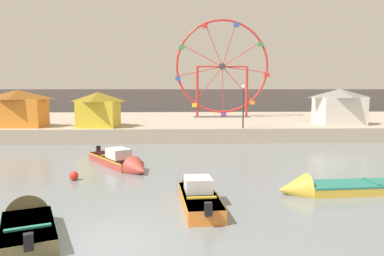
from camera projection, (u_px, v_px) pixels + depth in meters
The scene contains 13 objects.
ground_plane at pixel (106, 244), 10.61m from camera, with size 240.00×240.00×0.00m, color slate.
quay_promenade at pixel (158, 124), 40.55m from camera, with size 110.00×21.94×1.21m, color tan.
distant_town_skyline at pixel (164, 102), 61.65m from camera, with size 140.00×3.00×4.40m, color #564C47.
motorboat_faded_red at pixel (122, 162), 20.84m from camera, with size 4.42×5.72×1.43m.
motorboat_mustard_yellow at pixel (332, 188), 15.73m from camera, with size 6.20×1.83×1.38m.
motorboat_orange_hull at pixel (197, 193), 14.52m from camera, with size 1.61×5.06×1.41m.
motorboat_olive_wood at pixel (28, 223), 11.53m from camera, with size 2.86×4.23×1.40m.
ferris_wheel_red_frame at pixel (222, 68), 41.82m from camera, with size 10.79×1.20×11.12m.
carnival_booth_white_ticket at pixel (339, 106), 33.58m from camera, with size 4.50×3.54×3.27m.
carnival_booth_yellow_awning at pixel (99, 109), 31.40m from camera, with size 3.67×3.57×2.99m.
carnival_booth_orange_canopy at pixel (18, 108), 31.31m from camera, with size 4.84×3.00×3.18m.
promenade_lamp_near at pixel (243, 100), 30.27m from camera, with size 0.32×0.32×3.59m.
mooring_buoy_orange at pixel (74, 176), 17.97m from camera, with size 0.44×0.44×0.44m, color red.
Camera 1 is at (2.08, -10.29, 4.48)m, focal length 34.23 mm.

